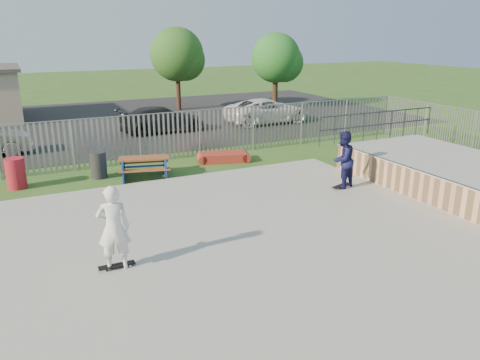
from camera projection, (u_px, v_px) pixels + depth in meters
name	position (u px, v px, depth m)	size (l,w,h in m)	color
ground	(197.00, 258.00, 11.16)	(120.00, 120.00, 0.00)	#31581E
concrete_slab	(197.00, 255.00, 11.14)	(15.00, 12.00, 0.15)	#9B9A95
quarter_pipe	(448.00, 174.00, 15.85)	(5.50, 7.05, 2.19)	tan
fence	(174.00, 166.00, 15.21)	(26.04, 16.02, 2.00)	gray
picnic_table	(144.00, 167.00, 17.29)	(2.12, 1.89, 0.77)	brown
funbox	(224.00, 157.00, 19.49)	(2.00, 1.37, 0.36)	maroon
trash_bin_red	(16.00, 173.00, 16.03)	(0.64, 0.64, 1.07)	maroon
trash_bin_grey	(98.00, 165.00, 17.21)	(0.59, 0.59, 0.98)	#242426
parking_lot	(81.00, 124.00, 27.45)	(40.00, 18.00, 0.02)	black
car_dark	(162.00, 119.00, 25.06)	(1.88, 4.63, 1.34)	black
car_white	(268.00, 111.00, 27.59)	(2.35, 5.10, 1.42)	white
tree_mid	(177.00, 55.00, 31.35)	(3.58, 3.58, 5.52)	#41261A
tree_right	(276.00, 58.00, 31.81)	(3.35, 3.35, 5.17)	#3A2817
skateboard_a	(341.00, 186.00, 15.78)	(0.82, 0.45, 0.08)	black
skateboard_b	(117.00, 266.00, 10.39)	(0.81, 0.22, 0.08)	black
skater_navy	(343.00, 160.00, 15.50)	(0.94, 0.73, 1.93)	#161745
skater_white	(114.00, 228.00, 10.11)	(0.70, 0.46, 1.93)	white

